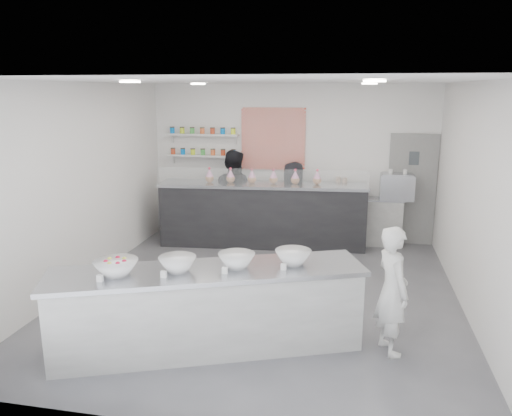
{
  "coord_description": "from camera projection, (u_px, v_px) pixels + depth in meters",
  "views": [
    {
      "loc": [
        1.24,
        -6.62,
        2.9
      ],
      "look_at": [
        -0.17,
        0.4,
        1.19
      ],
      "focal_mm": 35.0,
      "sensor_mm": 36.0,
      "label": 1
    }
  ],
  "objects": [
    {
      "name": "woman_prep",
      "position": [
        392.0,
        290.0,
        5.5
      ],
      "size": [
        0.54,
        0.63,
        1.47
      ],
      "primitive_type": "imported",
      "rotation": [
        0.0,
        0.0,
        1.98
      ],
      "color": "silver",
      "rests_on": "floor"
    },
    {
      "name": "back_bar",
      "position": [
        263.0,
        215.0,
        9.37
      ],
      "size": [
        3.9,
        1.03,
        1.19
      ],
      "primitive_type": "cube",
      "rotation": [
        0.0,
        0.0,
        0.09
      ],
      "color": "black",
      "rests_on": "floor"
    },
    {
      "name": "staff_right",
      "position": [
        293.0,
        203.0,
        9.5
      ],
      "size": [
        0.84,
        0.61,
        1.57
      ],
      "primitive_type": "imported",
      "rotation": [
        0.0,
        0.0,
        2.99
      ],
      "color": "black",
      "rests_on": "floor"
    },
    {
      "name": "espresso_machine",
      "position": [
        397.0,
        187.0,
        9.23
      ],
      "size": [
        0.61,
        0.42,
        0.47
      ],
      "primitive_type": "cube",
      "color": "#93969E",
      "rests_on": "espresso_ledge"
    },
    {
      "name": "right_wall",
      "position": [
        474.0,
        202.0,
        6.35
      ],
      "size": [
        0.0,
        6.0,
        6.0
      ],
      "primitive_type": "plane",
      "rotation": [
        1.57,
        0.0,
        -1.57
      ],
      "color": "white",
      "rests_on": "floor"
    },
    {
      "name": "pattern_panel",
      "position": [
        273.0,
        139.0,
        9.67
      ],
      "size": [
        1.25,
        0.03,
        1.2
      ],
      "primitive_type": "cube",
      "color": "red",
      "rests_on": "back_wall"
    },
    {
      "name": "prep_bowls",
      "position": [
        207.0,
        262.0,
        5.49
      ],
      "size": [
        2.39,
        1.34,
        0.17
      ],
      "primitive_type": null,
      "rotation": [
        0.0,
        0.0,
        0.37
      ],
      "color": "white",
      "rests_on": "prep_counter"
    },
    {
      "name": "downlight_2",
      "position": [
        198.0,
        84.0,
        8.32
      ],
      "size": [
        0.24,
        0.24,
        0.02
      ],
      "primitive_type": "cylinder",
      "color": "white",
      "rests_on": "ceiling"
    },
    {
      "name": "ceiling",
      "position": [
        263.0,
        81.0,
        6.53
      ],
      "size": [
        6.0,
        6.0,
        0.0
      ],
      "primitive_type": "plane",
      "rotation": [
        3.14,
        0.0,
        0.0
      ],
      "color": "white",
      "rests_on": "floor"
    },
    {
      "name": "jar_shelf_upper",
      "position": [
        203.0,
        135.0,
        9.85
      ],
      "size": [
        1.45,
        0.22,
        0.04
      ],
      "primitive_type": "cube",
      "color": "silver",
      "rests_on": "back_wall"
    },
    {
      "name": "back_door",
      "position": [
        412.0,
        190.0,
        9.37
      ],
      "size": [
        0.88,
        0.04,
        2.1
      ],
      "primitive_type": "cube",
      "color": "gray",
      "rests_on": "floor"
    },
    {
      "name": "preserve_jars",
      "position": [
        203.0,
        142.0,
        9.87
      ],
      "size": [
        1.45,
        0.1,
        0.56
      ],
      "primitive_type": null,
      "color": "#C6401F",
      "rests_on": "jar_shelf_lower"
    },
    {
      "name": "back_wall",
      "position": [
        291.0,
        162.0,
        9.74
      ],
      "size": [
        5.5,
        0.0,
        5.5
      ],
      "primitive_type": "plane",
      "rotation": [
        1.57,
        0.0,
        0.0
      ],
      "color": "white",
      "rests_on": "floor"
    },
    {
      "name": "jar_shelf_lower",
      "position": [
        203.0,
        156.0,
        9.95
      ],
      "size": [
        1.45,
        0.22,
        0.04
      ],
      "primitive_type": "cube",
      "color": "silver",
      "rests_on": "back_wall"
    },
    {
      "name": "floor",
      "position": [
        262.0,
        294.0,
        7.22
      ],
      "size": [
        6.0,
        6.0,
        0.0
      ],
      "primitive_type": "plane",
      "color": "#515156",
      "rests_on": "ground"
    },
    {
      "name": "cup_stacks",
      "position": [
        341.0,
        188.0,
        9.43
      ],
      "size": [
        0.27,
        0.24,
        0.36
      ],
      "primitive_type": null,
      "color": "tan",
      "rests_on": "espresso_ledge"
    },
    {
      "name": "label_cards",
      "position": [
        175.0,
        281.0,
        5.07
      ],
      "size": [
        2.01,
        0.04,
        0.07
      ],
      "primitive_type": null,
      "color": "white",
      "rests_on": "prep_counter"
    },
    {
      "name": "cookie_bags",
      "position": [
        263.0,
        176.0,
        9.2
      ],
      "size": [
        2.17,
        0.34,
        0.28
      ],
      "primitive_type": null,
      "rotation": [
        0.0,
        0.0,
        0.09
      ],
      "color": "#F291CD",
      "rests_on": "back_bar"
    },
    {
      "name": "sneeze_guard",
      "position": [
        261.0,
        178.0,
        8.87
      ],
      "size": [
        3.78,
        0.34,
        0.33
      ],
      "primitive_type": "cube",
      "rotation": [
        0.0,
        0.0,
        0.09
      ],
      "color": "white",
      "rests_on": "back_bar"
    },
    {
      "name": "left_wall",
      "position": [
        81.0,
        186.0,
        7.4
      ],
      "size": [
        0.0,
        6.0,
        6.0
      ],
      "primitive_type": "plane",
      "rotation": [
        1.57,
        0.0,
        1.57
      ],
      "color": "white",
      "rests_on": "floor"
    },
    {
      "name": "downlight_3",
      "position": [
        370.0,
        84.0,
        7.79
      ],
      "size": [
        0.24,
        0.24,
        0.02
      ],
      "primitive_type": "cylinder",
      "color": "white",
      "rests_on": "ceiling"
    },
    {
      "name": "downlight_1",
      "position": [
        375.0,
        81.0,
        5.31
      ],
      "size": [
        0.24,
        0.24,
        0.02
      ],
      "primitive_type": "cylinder",
      "color": "white",
      "rests_on": "ceiling"
    },
    {
      "name": "prep_counter",
      "position": [
        208.0,
        309.0,
        5.62
      ],
      "size": [
        3.55,
        2.02,
        0.96
      ],
      "primitive_type": "cube",
      "rotation": [
        0.0,
        0.0,
        0.37
      ],
      "color": "#999A96",
      "rests_on": "floor"
    },
    {
      "name": "staff_left",
      "position": [
        233.0,
        195.0,
        9.7
      ],
      "size": [
        0.97,
        0.82,
        1.76
      ],
      "primitive_type": "imported",
      "rotation": [
        0.0,
        0.0,
        2.95
      ],
      "color": "black",
      "rests_on": "floor"
    },
    {
      "name": "espresso_ledge",
      "position": [
        369.0,
        221.0,
        9.47
      ],
      "size": [
        1.21,
        0.38,
        0.9
      ],
      "primitive_type": "cube",
      "color": "#999A96",
      "rests_on": "floor"
    },
    {
      "name": "downlight_0",
      "position": [
        130.0,
        82.0,
        5.84
      ],
      "size": [
        0.24,
        0.24,
        0.02
      ],
      "primitive_type": "cylinder",
      "color": "white",
      "rests_on": "ceiling"
    }
  ]
}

